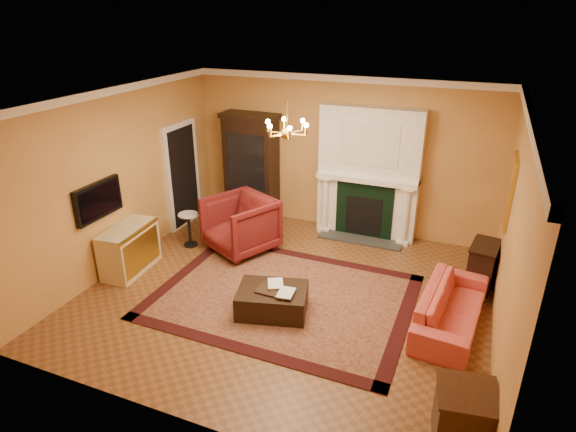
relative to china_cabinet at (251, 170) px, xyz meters
The scene contains 26 objects.
floor 3.26m from the china_cabinet, 53.99° to the right, with size 6.00×5.50×0.02m, color brown.
ceiling 3.64m from the china_cabinet, 53.99° to the right, with size 6.00×5.50×0.02m, color white.
wall_back 1.88m from the china_cabinet, ahead, with size 6.00×0.02×3.00m, color #D2974B.
wall_front 5.57m from the china_cabinet, 70.98° to the right, with size 6.00×0.02×3.00m, color #D2974B.
wall_left 2.80m from the china_cabinet, 115.73° to the right, with size 0.02×5.50×3.00m, color #D2974B.
wall_right 5.44m from the china_cabinet, 27.32° to the right, with size 0.02×5.50×3.00m, color #D2974B.
fireplace 2.42m from the china_cabinet, ahead, with size 1.90×0.70×2.50m.
crown_molding 3.03m from the china_cabinet, 40.27° to the right, with size 6.00×5.50×0.12m.
doorway 1.39m from the china_cabinet, 145.38° to the right, with size 0.08×1.05×2.10m.
tv_panel 3.31m from the china_cabinet, 110.19° to the right, with size 0.09×0.95×0.58m.
gilt_mirror 4.94m from the china_cabinet, 12.85° to the right, with size 0.06×0.76×1.05m.
chandelier 3.45m from the china_cabinet, 53.99° to the right, with size 0.63×0.55×0.53m.
oriental_rug 3.33m from the china_cabinet, 55.45° to the right, with size 3.86×2.90×0.02m, color #47100F.
china_cabinet is the anchor object (origin of this frame).
wingback_armchair 1.58m from the china_cabinet, 72.13° to the right, with size 1.08×1.01×1.11m, color maroon.
pedestal_table 1.85m from the china_cabinet, 106.81° to the right, with size 0.36×0.36×0.65m.
commode 3.03m from the china_cabinet, 108.14° to the right, with size 0.50×1.07×0.80m, color beige.
coral_sofa 4.90m from the china_cabinet, 29.12° to the right, with size 1.91×0.56×0.75m, color #D44643.
end_table 6.37m from the china_cabinet, 44.23° to the right, with size 0.55×0.55×0.64m, color #39200F.
console_table 4.78m from the china_cabinet, 13.70° to the right, with size 0.37×0.64×0.72m, color black.
leather_ottoman 3.63m from the china_cabinet, 59.26° to the right, with size 1.00×0.72×0.37m, color black.
ottoman_tray 3.62m from the china_cabinet, 59.39° to the right, with size 0.41×0.32×0.03m, color black.
book_a 3.47m from the china_cabinet, 60.15° to the right, with size 0.22×0.03×0.30m, color gray.
book_b 3.70m from the china_cabinet, 58.11° to the right, with size 0.22×0.02×0.30m, color gray.
topiary_left 1.86m from the china_cabinet, ahead, with size 0.15×0.15×0.41m.
topiary_right 3.11m from the china_cabinet, ahead, with size 0.15×0.15×0.39m.
Camera 1 is at (2.45, -5.95, 4.14)m, focal length 30.00 mm.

